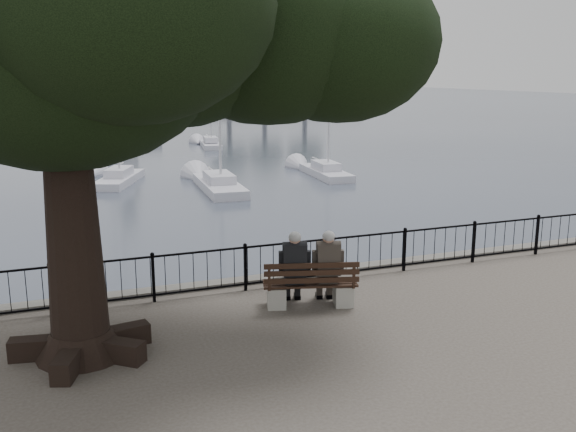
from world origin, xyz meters
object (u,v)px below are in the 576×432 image
bench (310,290)px  person_right (327,270)px  person_left (294,271)px  lion_monument (122,111)px  tree (110,14)px

bench → person_right: (0.37, 0.01, 0.38)m
person_left → lion_monument: bearing=87.3°
person_left → person_right: 0.68m
tree → bench: bearing=9.4°
tree → lion_monument: (5.78, 49.47, -4.37)m
person_left → bench: bearing=-34.8°
person_left → person_right: (0.65, -0.19, 0.00)m
person_left → lion_monument: size_ratio=0.18×
person_right → tree: bearing=-171.4°
lion_monument → tree: bearing=-96.7°
tree → person_left: bearing=13.2°
bench → person_left: bearing=145.2°
bench → tree: size_ratio=0.19×
person_left → lion_monument: lion_monument is taller
tree → person_right: bearing=8.6°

